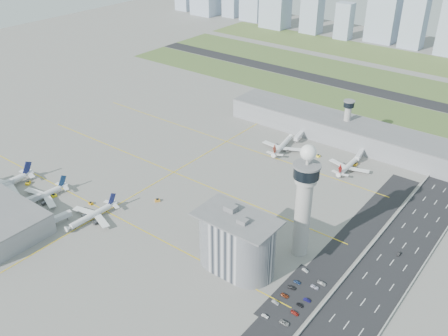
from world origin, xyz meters
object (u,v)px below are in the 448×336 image
Objects in this scene: car_lot_5 at (305,270)px; secondary_tower at (347,117)px; tug_2 at (91,203)px; car_lot_4 at (297,282)px; tug_5 at (355,164)px; car_lot_7 at (295,313)px; car_lot_1 at (275,302)px; jet_bridge_near_2 at (49,224)px; tug_0 at (28,183)px; car_lot_0 at (265,316)px; airplane_near_b at (39,194)px; car_lot_3 at (292,288)px; control_tower at (304,197)px; jet_bridge_far_0 at (302,134)px; car_lot_10 at (315,287)px; airplane_far_a at (283,143)px; tug_3 at (157,200)px; jet_bridge_far_1 at (362,152)px; car_lot_9 at (307,300)px; tug_1 at (54,195)px; car_hw_1 at (399,254)px; jet_bridge_near_1 at (19,206)px; airplane_far_b at (350,162)px; admin_building at (237,243)px; car_lot_6 at (284,323)px; airplane_near_c at (90,213)px; tug_4 at (318,156)px; airplane_near_a at (1,182)px.

secondary_tower is at bearing 27.56° from car_lot_5.
car_lot_4 is (137.26, 16.99, -0.18)m from tug_2.
tug_5 reaches higher than car_lot_7.
car_lot_1 is (52.45, -181.96, -18.17)m from secondary_tower.
jet_bridge_near_2 reaches higher than car_lot_5.
tug_0 is 1.00× the size of car_lot_0.
airplane_near_b reaches higher than car_lot_3.
car_lot_3 is (189.02, 21.81, -0.44)m from tug_0.
tug_0 reaches higher than car_lot_0.
jet_bridge_far_0 is (-70.00, 124.00, -32.19)m from control_tower.
jet_bridge_far_0 is 3.37× the size of car_lot_10.
airplane_near_b is 173.92m from airplane_far_a.
tug_3 reaches higher than car_lot_10.
jet_bridge_far_1 is 159.03m from car_lot_9.
control_tower reaches higher than tug_1.
tug_0 is 0.97× the size of car_hw_1.
tug_2 is at bearing 125.07° from airplane_near_b.
tug_3 is at bearing -35.86° from jet_bridge_near_1.
airplane_far_b is 217.63m from jet_bridge_near_1.
admin_building reaches higher than car_lot_6.
car_lot_10 is at bearing -61.12° from jet_bridge_near_2.
car_lot_4 reaches higher than car_lot_10.
airplane_far_b reaches higher than tug_3.
jet_bridge_near_1 reaches higher than tug_1.
car_lot_7 is at bearing -70.88° from secondary_tower.
car_lot_1 is 13.38m from car_lot_3.
car_lot_1 is at bearing 99.54° from airplane_near_b.
jet_bridge_far_1 is 2.98× the size of car_lot_6.
airplane_near_c reaches higher than airplane_far_b.
tug_4 is at bearing 19.65° from car_lot_9.
car_lot_6 is (115.83, -37.24, -0.27)m from tug_3.
tug_3 is 0.90× the size of car_lot_5.
car_hw_1 is (87.59, -72.53, -0.25)m from tug_4.
jet_bridge_far_0 is 33.39m from tug_4.
car_lot_6 reaches higher than car_lot_10.
tug_5 is (133.89, 155.13, 0.04)m from tug_1.
car_lot_4 is (1.08, 18.30, -0.01)m from car_lot_1.
airplane_far_b is at bearing 135.68° from airplane_near_a.
jet_bridge_near_1 is 3.90× the size of tug_0.
jet_bridge_far_1 reaches higher than car_hw_1.
admin_building is 162.39m from jet_bridge_far_0.
car_lot_7 is at bearing 97.29° from airplane_near_a.
tug_4 is (-2.10, -38.97, -17.94)m from secondary_tower.
airplane_far_a is 1.06× the size of airplane_far_b.
control_tower is 44.34m from car_lot_10.
tug_4 reaches higher than tug_2.
airplane_near_c is 8.92× the size of car_lot_10.
tug_3 is (30.44, 27.59, 0.12)m from tug_2.
car_lot_10 is (8.57, 7.25, -0.02)m from car_lot_3.
car_lot_4 is at bearing -164.41° from car_lot_5.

